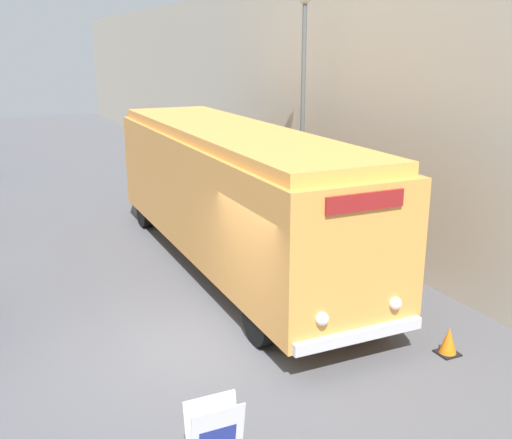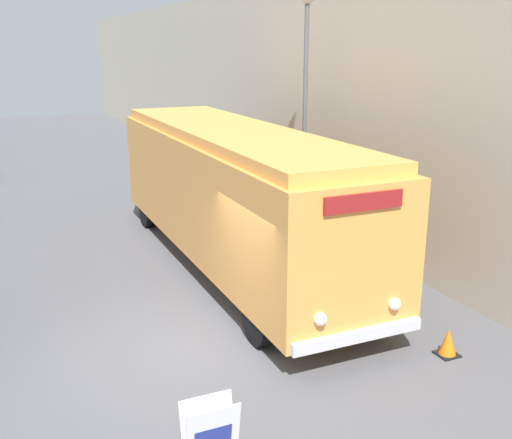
{
  "view_description": "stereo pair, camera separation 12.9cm",
  "coord_description": "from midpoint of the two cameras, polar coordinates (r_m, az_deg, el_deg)",
  "views": [
    {
      "loc": [
        -2.89,
        -9.08,
        5.15
      ],
      "look_at": [
        1.76,
        1.04,
        1.92
      ],
      "focal_mm": 42.0,
      "sensor_mm": 36.0,
      "label": 1
    },
    {
      "loc": [
        -2.77,
        -9.14,
        5.15
      ],
      "look_at": [
        1.76,
        1.04,
        1.92
      ],
      "focal_mm": 42.0,
      "sensor_mm": 36.0,
      "label": 2
    }
  ],
  "objects": [
    {
      "name": "ground_plane",
      "position": [
        10.84,
        -6.67,
        -12.31
      ],
      "size": [
        80.0,
        80.0,
        0.0
      ],
      "primitive_type": "plane",
      "color": "#56565B"
    },
    {
      "name": "building_wall_right",
      "position": [
        21.1,
        0.01,
        11.77
      ],
      "size": [
        0.3,
        60.0,
        7.06
      ],
      "color": "beige",
      "rests_on": "ground_plane"
    },
    {
      "name": "vintage_bus",
      "position": [
        14.23,
        -2.6,
        2.86
      ],
      "size": [
        2.58,
        10.95,
        3.34
      ],
      "color": "black",
      "rests_on": "ground_plane"
    },
    {
      "name": "sign_board",
      "position": [
        7.96,
        -4.44,
        -19.98
      ],
      "size": [
        0.7,
        0.36,
        0.96
      ],
      "color": "gray",
      "rests_on": "ground_plane"
    },
    {
      "name": "streetlamp",
      "position": [
        16.15,
        4.29,
        12.86
      ],
      "size": [
        0.36,
        0.36,
        6.54
      ],
      "color": "#595E60",
      "rests_on": "ground_plane"
    },
    {
      "name": "traffic_cone",
      "position": [
        11.06,
        17.54,
        -10.99
      ],
      "size": [
        0.36,
        0.36,
        0.5
      ],
      "color": "black",
      "rests_on": "ground_plane"
    }
  ]
}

